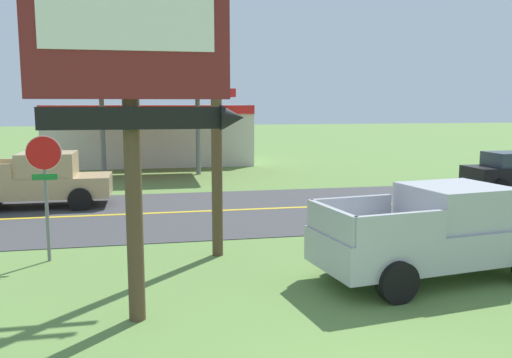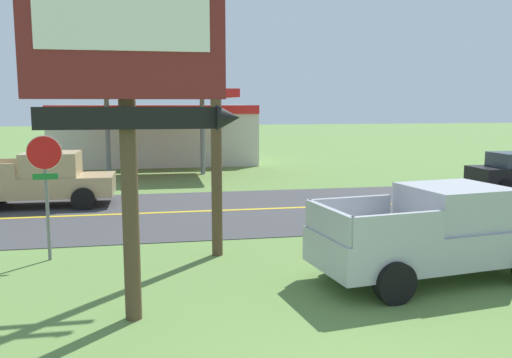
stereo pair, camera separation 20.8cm
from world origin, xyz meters
The scene contains 8 objects.
road_asphalt centered at (0.00, 13.00, 0.01)m, with size 140.00×8.00×0.02m, color #3D3D3F.
road_centre_line centered at (0.00, 13.00, 0.02)m, with size 126.00×0.20×0.01m, color gold.
motel_sign centered at (-2.83, 3.85, 4.26)m, with size 3.43×0.54×6.24m.
stop_sign centered at (-4.98, 7.93, 2.03)m, with size 0.80×0.08×2.95m.
utility_pole centered at (-1.03, 7.63, 4.47)m, with size 1.85×0.26×8.37m.
gas_station centered at (-2.41, 28.63, 1.94)m, with size 12.00×11.50×4.40m.
pickup_silver_parked_on_lawn centered at (3.33, 5.02, 0.96)m, with size 5.43×2.79×1.96m.
pickup_tan_on_road centered at (-6.52, 15.00, 0.96)m, with size 5.20×2.24×1.96m.
Camera 1 is at (-2.67, -5.00, 3.66)m, focal length 37.56 mm.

